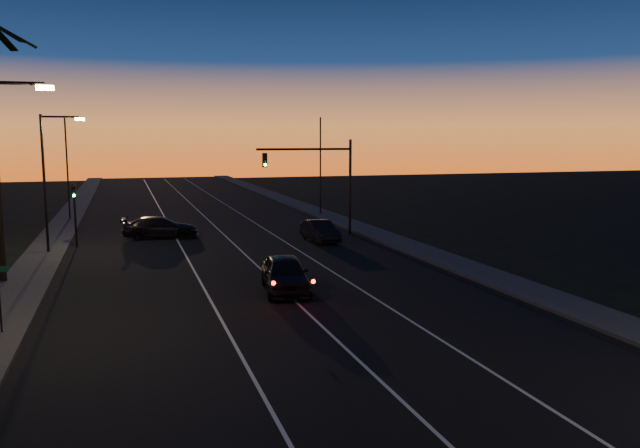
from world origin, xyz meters
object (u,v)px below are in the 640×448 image
object	(u,v)px
signal_mast	(320,170)
cross_car	(160,227)
lead_car	(285,274)
right_car	(320,231)

from	to	relation	value
signal_mast	cross_car	distance (m)	12.11
signal_mast	cross_car	world-z (taller)	signal_mast
cross_car	lead_car	bearing A→B (deg)	-75.67
signal_mast	cross_car	size ratio (longest dim) A/B	1.29
lead_car	cross_car	distance (m)	18.52
right_car	cross_car	world-z (taller)	cross_car
right_car	cross_car	size ratio (longest dim) A/B	0.81
lead_car	cross_car	bearing A→B (deg)	104.33
right_car	cross_car	xyz separation A→B (m)	(-10.44, 4.76, 0.04)
signal_mast	lead_car	bearing A→B (deg)	-112.89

